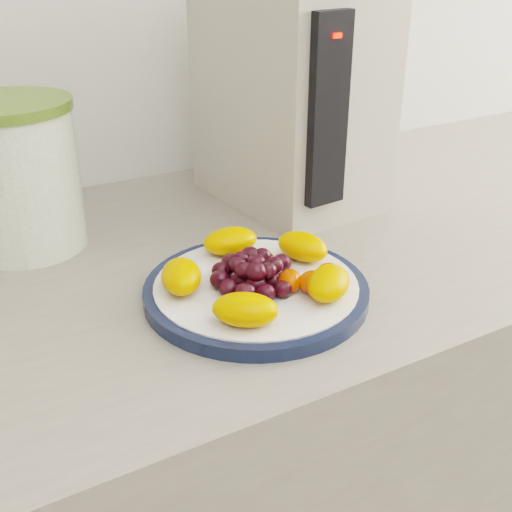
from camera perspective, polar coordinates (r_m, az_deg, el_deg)
counter at (r=1.10m, az=0.33°, el=-20.19°), size 3.50×0.60×0.90m
cabinet_face at (r=1.12m, az=0.33°, el=-21.24°), size 3.48×0.58×0.84m
plate_rim at (r=0.70m, az=0.00°, el=-3.12°), size 0.24×0.24×0.01m
plate_face at (r=0.70m, az=-0.00°, el=-3.05°), size 0.22×0.22×0.02m
canister at (r=0.83m, az=-20.27°, el=6.29°), size 0.17×0.17×0.17m
canister_lid at (r=0.81m, az=-21.32°, el=12.38°), size 0.18×0.18×0.01m
appliance_body at (r=0.92m, az=3.10°, el=14.39°), size 0.20×0.27×0.31m
appliance_panel at (r=0.80m, az=6.35°, el=12.58°), size 0.06×0.02×0.23m
appliance_led at (r=0.77m, az=7.20°, el=18.87°), size 0.01×0.01×0.01m
fruit_plate at (r=0.68m, az=0.48°, el=-1.36°), size 0.21×0.20×0.04m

